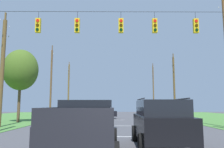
% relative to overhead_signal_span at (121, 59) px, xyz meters
% --- Properties ---
extents(lane_dash_0, '(2.50, 0.15, 0.01)m').
position_rel_overhead_signal_span_xyz_m(lane_dash_0, '(-0.19, -1.14, -4.75)').
color(lane_dash_0, white).
rests_on(lane_dash_0, ground).
extents(lane_dash_1, '(2.50, 0.15, 0.01)m').
position_rel_overhead_signal_span_xyz_m(lane_dash_1, '(-0.19, 5.95, -4.75)').
color(lane_dash_1, white).
rests_on(lane_dash_1, ground).
extents(lane_dash_2, '(2.50, 0.15, 0.01)m').
position_rel_overhead_signal_span_xyz_m(lane_dash_2, '(-0.19, 14.24, -4.75)').
color(lane_dash_2, white).
rests_on(lane_dash_2, ground).
extents(overhead_signal_span, '(17.00, 0.31, 8.33)m').
position_rel_overhead_signal_span_xyz_m(overhead_signal_span, '(0.00, 0.00, 0.00)').
color(overhead_signal_span, brown).
rests_on(overhead_signal_span, ground).
extents(pickup_truck, '(2.32, 5.42, 1.95)m').
position_rel_overhead_signal_span_xyz_m(pickup_truck, '(-1.59, -6.31, -3.79)').
color(pickup_truck, black).
rests_on(pickup_truck, ground).
extents(suv_black, '(2.31, 4.85, 2.05)m').
position_rel_overhead_signal_span_xyz_m(suv_black, '(1.45, -4.49, -3.69)').
color(suv_black, black).
rests_on(suv_black, ground).
extents(distant_car_crossing_white, '(2.13, 4.35, 1.52)m').
position_rel_overhead_signal_span_xyz_m(distant_car_crossing_white, '(-3.48, 7.66, -3.97)').
color(distant_car_crossing_white, silver).
rests_on(distant_car_crossing_white, ground).
extents(distant_car_oncoming, '(4.42, 2.26, 1.52)m').
position_rel_overhead_signal_span_xyz_m(distant_car_oncoming, '(-2.04, 16.79, -3.97)').
color(distant_car_oncoming, black).
rests_on(distant_car_oncoming, ground).
extents(utility_pole_far_right, '(0.29, 1.73, 9.52)m').
position_rel_overhead_signal_span_xyz_m(utility_pole_far_right, '(8.76, 19.71, 0.00)').
color(utility_pole_far_right, brown).
rests_on(utility_pole_far_right, ground).
extents(utility_pole_near_left, '(0.28, 1.89, 11.18)m').
position_rel_overhead_signal_span_xyz_m(utility_pole_near_left, '(8.89, 37.20, 0.87)').
color(utility_pole_near_left, brown).
rests_on(utility_pole_near_left, ground).
extents(utility_pole_far_left, '(0.34, 1.81, 9.69)m').
position_rel_overhead_signal_span_xyz_m(utility_pole_far_left, '(-9.73, 4.52, -0.04)').
color(utility_pole_far_left, brown).
rests_on(utility_pole_far_left, ground).
extents(utility_pole_distant_right, '(0.27, 1.97, 10.80)m').
position_rel_overhead_signal_span_xyz_m(utility_pole_distant_right, '(-9.54, 19.86, 0.46)').
color(utility_pole_distant_right, brown).
rests_on(utility_pole_distant_right, ground).
extents(utility_pole_distant_left, '(0.33, 1.66, 11.28)m').
position_rel_overhead_signal_span_xyz_m(utility_pole_distant_left, '(-9.80, 35.94, 0.81)').
color(utility_pole_distant_left, brown).
rests_on(utility_pole_distant_left, ground).
extents(tree_roadside_right, '(3.69, 3.69, 7.74)m').
position_rel_overhead_signal_span_xyz_m(tree_roadside_right, '(-10.35, 10.09, 0.77)').
color(tree_roadside_right, brown).
rests_on(tree_roadside_right, ground).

